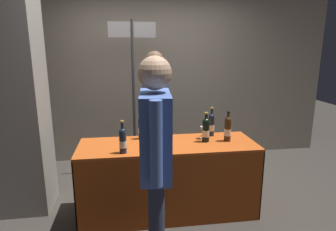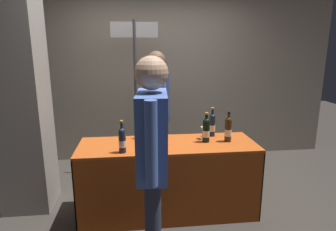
{
  "view_description": "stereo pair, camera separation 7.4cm",
  "coord_description": "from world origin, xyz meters",
  "px_view_note": "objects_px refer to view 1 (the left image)",
  "views": [
    {
      "loc": [
        -0.4,
        -2.79,
        1.75
      ],
      "look_at": [
        0.0,
        0.0,
        1.08
      ],
      "focal_mm": 30.63,
      "sensor_mm": 36.0,
      "label": 1
    },
    {
      "loc": [
        -0.33,
        -2.8,
        1.75
      ],
      "look_at": [
        0.0,
        0.0,
        1.08
      ],
      "focal_mm": 30.63,
      "sensor_mm": 36.0,
      "label": 2
    }
  ],
  "objects_px": {
    "wine_glass_near_vendor": "(203,130)",
    "booth_signpost": "(133,77)",
    "featured_wine_bottle": "(211,124)",
    "taster_foreground_right": "(156,150)",
    "display_bottle_0": "(141,128)",
    "vendor_presenter": "(155,106)",
    "tasting_table": "(168,166)",
    "concrete_pillar": "(12,49)"
  },
  "relations": [
    {
      "from": "featured_wine_bottle",
      "to": "vendor_presenter",
      "type": "bearing_deg",
      "value": 137.29
    },
    {
      "from": "taster_foreground_right",
      "to": "concrete_pillar",
      "type": "bearing_deg",
      "value": 52.86
    },
    {
      "from": "vendor_presenter",
      "to": "display_bottle_0",
      "type": "bearing_deg",
      "value": -32.61
    },
    {
      "from": "booth_signpost",
      "to": "tasting_table",
      "type": "bearing_deg",
      "value": -74.46
    },
    {
      "from": "display_bottle_0",
      "to": "taster_foreground_right",
      "type": "bearing_deg",
      "value": -87.28
    },
    {
      "from": "tasting_table",
      "to": "vendor_presenter",
      "type": "xyz_separation_m",
      "value": [
        -0.06,
        0.74,
        0.5
      ]
    },
    {
      "from": "display_bottle_0",
      "to": "taster_foreground_right",
      "type": "distance_m",
      "value": 1.07
    },
    {
      "from": "vendor_presenter",
      "to": "taster_foreground_right",
      "type": "distance_m",
      "value": 1.61
    },
    {
      "from": "featured_wine_bottle",
      "to": "taster_foreground_right",
      "type": "height_order",
      "value": "taster_foreground_right"
    },
    {
      "from": "featured_wine_bottle",
      "to": "wine_glass_near_vendor",
      "type": "bearing_deg",
      "value": -141.28
    },
    {
      "from": "display_bottle_0",
      "to": "taster_foreground_right",
      "type": "height_order",
      "value": "taster_foreground_right"
    },
    {
      "from": "tasting_table",
      "to": "vendor_presenter",
      "type": "bearing_deg",
      "value": 94.6
    },
    {
      "from": "wine_glass_near_vendor",
      "to": "taster_foreground_right",
      "type": "bearing_deg",
      "value": -122.51
    },
    {
      "from": "taster_foreground_right",
      "to": "booth_signpost",
      "type": "xyz_separation_m",
      "value": [
        -0.1,
        1.99,
        0.32
      ]
    },
    {
      "from": "concrete_pillar",
      "to": "featured_wine_bottle",
      "type": "relative_size",
      "value": 10.53
    },
    {
      "from": "display_bottle_0",
      "to": "tasting_table",
      "type": "bearing_deg",
      "value": -37.87
    },
    {
      "from": "featured_wine_bottle",
      "to": "booth_signpost",
      "type": "xyz_separation_m",
      "value": [
        -0.83,
        0.92,
        0.44
      ]
    },
    {
      "from": "taster_foreground_right",
      "to": "wine_glass_near_vendor",
      "type": "bearing_deg",
      "value": -27.71
    },
    {
      "from": "wine_glass_near_vendor",
      "to": "taster_foreground_right",
      "type": "xyz_separation_m",
      "value": [
        -0.62,
        -0.97,
        0.16
      ]
    },
    {
      "from": "tasting_table",
      "to": "taster_foreground_right",
      "type": "bearing_deg",
      "value": -103.95
    },
    {
      "from": "vendor_presenter",
      "to": "taster_foreground_right",
      "type": "bearing_deg",
      "value": -17.27
    },
    {
      "from": "display_bottle_0",
      "to": "vendor_presenter",
      "type": "relative_size",
      "value": 0.18
    },
    {
      "from": "wine_glass_near_vendor",
      "to": "vendor_presenter",
      "type": "bearing_deg",
      "value": 126.57
    },
    {
      "from": "display_bottle_0",
      "to": "featured_wine_bottle",
      "type": "bearing_deg",
      "value": 0.05
    },
    {
      "from": "concrete_pillar",
      "to": "featured_wine_bottle",
      "type": "bearing_deg",
      "value": -3.15
    },
    {
      "from": "wine_glass_near_vendor",
      "to": "booth_signpost",
      "type": "bearing_deg",
      "value": 125.33
    },
    {
      "from": "wine_glass_near_vendor",
      "to": "vendor_presenter",
      "type": "height_order",
      "value": "vendor_presenter"
    },
    {
      "from": "tasting_table",
      "to": "featured_wine_bottle",
      "type": "relative_size",
      "value": 5.6
    },
    {
      "from": "tasting_table",
      "to": "booth_signpost",
      "type": "xyz_separation_m",
      "value": [
        -0.31,
        1.13,
        0.82
      ]
    },
    {
      "from": "vendor_presenter",
      "to": "taster_foreground_right",
      "type": "height_order",
      "value": "vendor_presenter"
    },
    {
      "from": "concrete_pillar",
      "to": "tasting_table",
      "type": "distance_m",
      "value": 1.96
    },
    {
      "from": "taster_foreground_right",
      "to": "booth_signpost",
      "type": "height_order",
      "value": "booth_signpost"
    },
    {
      "from": "tasting_table",
      "to": "wine_glass_near_vendor",
      "type": "xyz_separation_m",
      "value": [
        0.41,
        0.11,
        0.34
      ]
    },
    {
      "from": "featured_wine_bottle",
      "to": "vendor_presenter",
      "type": "height_order",
      "value": "vendor_presenter"
    },
    {
      "from": "concrete_pillar",
      "to": "vendor_presenter",
      "type": "xyz_separation_m",
      "value": [
        1.46,
        0.42,
        -0.7
      ]
    },
    {
      "from": "featured_wine_bottle",
      "to": "booth_signpost",
      "type": "distance_m",
      "value": 1.32
    },
    {
      "from": "display_bottle_0",
      "to": "vendor_presenter",
      "type": "distance_m",
      "value": 0.59
    },
    {
      "from": "tasting_table",
      "to": "taster_foreground_right",
      "type": "relative_size",
      "value": 1.08
    },
    {
      "from": "vendor_presenter",
      "to": "wine_glass_near_vendor",
      "type": "bearing_deg",
      "value": 24.78
    },
    {
      "from": "featured_wine_bottle",
      "to": "wine_glass_near_vendor",
      "type": "xyz_separation_m",
      "value": [
        -0.11,
        -0.09,
        -0.04
      ]
    },
    {
      "from": "concrete_pillar",
      "to": "display_bottle_0",
      "type": "distance_m",
      "value": 1.51
    },
    {
      "from": "vendor_presenter",
      "to": "booth_signpost",
      "type": "relative_size",
      "value": 0.81
    }
  ]
}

